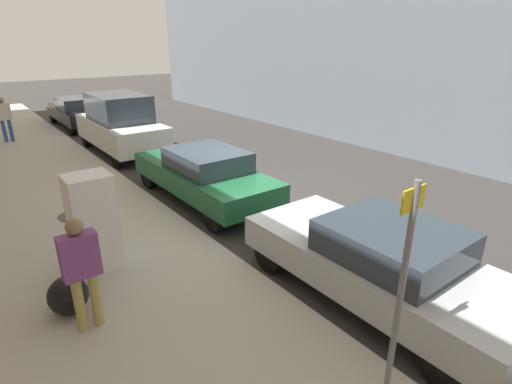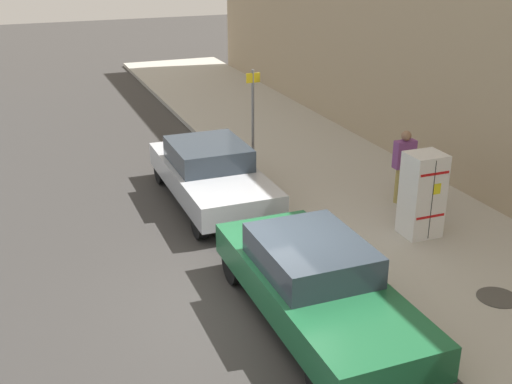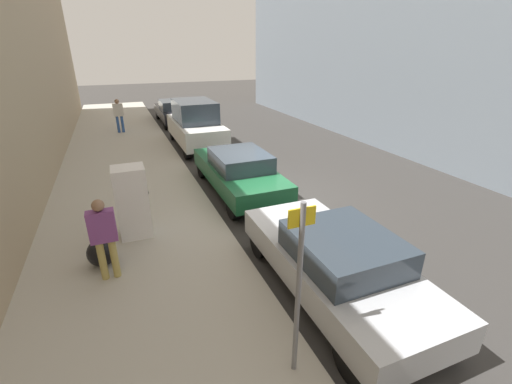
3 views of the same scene
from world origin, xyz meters
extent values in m
plane|color=#383533|center=(0.00, 0.00, 0.00)|extent=(80.00, 80.00, 0.00)
cube|color=#B2ADA0|center=(-4.13, 0.00, 0.08)|extent=(4.51, 44.00, 0.15)
cube|color=slate|center=(8.37, 0.00, 4.73)|extent=(2.43, 37.40, 9.47)
cube|color=white|center=(-4.05, -1.11, 1.02)|extent=(0.73, 0.65, 1.74)
cube|color=black|center=(-4.05, -0.79, 1.02)|extent=(0.01, 0.01, 1.66)
cube|color=yellow|center=(-4.14, -0.79, 1.26)|extent=(0.16, 0.01, 0.22)
cube|color=red|center=(-4.05, -0.79, 1.58)|extent=(0.66, 0.01, 0.05)
cube|color=red|center=(-4.05, -0.79, 0.68)|extent=(0.66, 0.01, 0.05)
cylinder|color=#47443F|center=(-3.85, 1.49, 0.16)|extent=(0.70, 0.70, 0.02)
cylinder|color=slate|center=(-2.28, -5.96, 1.46)|extent=(0.07, 0.07, 2.62)
cube|color=yellow|center=(-2.28, -5.94, 2.58)|extent=(0.36, 0.02, 0.24)
sphere|color=black|center=(-4.81, -2.17, 0.45)|extent=(0.59, 0.59, 0.59)
cylinder|color=#A8934C|center=(-4.77, -2.71, 0.57)|extent=(0.14, 0.14, 0.84)
cylinder|color=#A8934C|center=(-4.55, -2.71, 0.57)|extent=(0.14, 0.14, 0.84)
cube|color=#7A3D7F|center=(-4.66, -2.71, 1.31)|extent=(0.49, 0.22, 0.63)
sphere|color=#8C664C|center=(-4.66, -2.71, 1.74)|extent=(0.23, 0.23, 0.23)
cylinder|color=#2D5193|center=(-4.08, 10.71, 0.59)|extent=(0.14, 0.14, 0.87)
cylinder|color=#2D5193|center=(-3.85, 10.71, 0.59)|extent=(0.14, 0.14, 0.87)
cube|color=beige|center=(-3.96, 10.71, 1.35)|extent=(0.51, 0.22, 0.65)
sphere|color=#8C664C|center=(-3.96, 10.71, 1.79)|extent=(0.24, 0.24, 0.24)
cube|color=silver|center=(-0.72, -4.60, 0.62)|extent=(1.88, 4.58, 0.55)
cube|color=#2D3842|center=(-0.72, -4.83, 1.14)|extent=(1.66, 1.93, 0.50)
cylinder|color=black|center=(-1.53, -2.90, 0.34)|extent=(0.22, 0.69, 0.69)
cylinder|color=black|center=(0.10, -2.90, 0.34)|extent=(0.22, 0.69, 0.69)
cylinder|color=black|center=(-1.53, -6.30, 0.34)|extent=(0.22, 0.69, 0.69)
cylinder|color=black|center=(0.10, -6.30, 0.34)|extent=(0.22, 0.69, 0.69)
cube|color=#1E6038|center=(-0.72, 0.87, 0.64)|extent=(1.80, 4.79, 0.55)
cube|color=#2D3842|center=(-0.72, 0.63, 1.16)|extent=(1.58, 2.01, 0.50)
cylinder|color=black|center=(-1.49, 2.65, 0.36)|extent=(0.22, 0.72, 0.72)
cylinder|color=black|center=(0.05, 2.65, 0.36)|extent=(0.22, 0.72, 0.72)
cylinder|color=black|center=(-1.49, -0.92, 0.36)|extent=(0.22, 0.72, 0.72)
cylinder|color=black|center=(0.05, -0.92, 0.36)|extent=(0.22, 0.72, 0.72)
cube|color=silver|center=(-0.72, 6.85, 0.79)|extent=(1.91, 4.80, 0.85)
cube|color=#2D3842|center=(-0.72, 6.85, 1.69)|extent=(1.68, 2.64, 0.95)
cylinder|color=black|center=(-1.54, 8.64, 0.36)|extent=(0.22, 0.72, 0.72)
cylinder|color=black|center=(0.11, 8.64, 0.36)|extent=(0.22, 0.72, 0.72)
cylinder|color=black|center=(-1.54, 5.06, 0.36)|extent=(0.22, 0.72, 0.72)
cylinder|color=black|center=(0.11, 5.06, 0.36)|extent=(0.22, 0.72, 0.72)
cube|color=black|center=(-0.72, 12.87, 0.64)|extent=(1.84, 4.79, 0.55)
cube|color=#2D3842|center=(-0.72, 12.63, 1.17)|extent=(1.62, 2.01, 0.50)
cylinder|color=black|center=(-1.51, 14.65, 0.37)|extent=(0.22, 0.74, 0.74)
cylinder|color=black|center=(0.08, 14.65, 0.37)|extent=(0.22, 0.74, 0.74)
cylinder|color=black|center=(-1.51, 11.10, 0.37)|extent=(0.22, 0.74, 0.74)
cylinder|color=black|center=(0.08, 11.10, 0.37)|extent=(0.22, 0.74, 0.74)
camera|label=1|loc=(-5.61, -7.84, 4.01)|focal=28.00mm
camera|label=2|loc=(3.42, 8.75, 5.91)|focal=45.00mm
camera|label=3|loc=(-4.11, -9.03, 4.40)|focal=24.00mm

